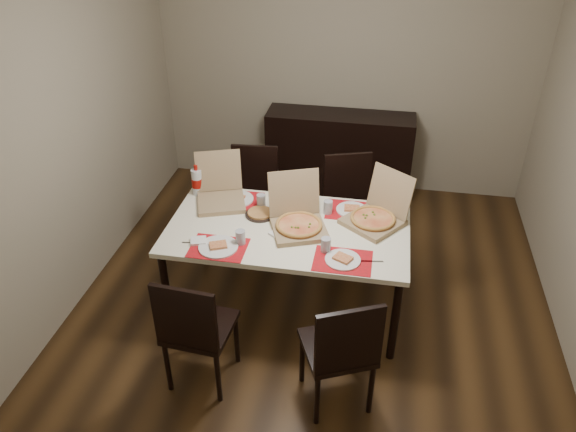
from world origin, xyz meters
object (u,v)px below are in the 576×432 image
object	(u,v)px
sideboard	(339,155)
chair_far_left	(254,193)
dining_table	(288,235)
chair_far_right	(349,202)
dip_bowl	(308,216)
pizza_box_center	(298,222)
chair_near_right	(341,349)
soda_bottle	(197,182)
chair_near_left	(195,328)

from	to	relation	value
sideboard	chair_far_left	world-z (taller)	chair_far_left
sideboard	dining_table	world-z (taller)	sideboard
chair_far_right	dip_bowl	distance (m)	0.77
chair_far_left	pizza_box_center	world-z (taller)	pizza_box_center
chair_near_right	pizza_box_center	world-z (taller)	pizza_box_center
chair_far_right	pizza_box_center	distance (m)	0.95
chair_far_left	dip_bowl	size ratio (longest dim) A/B	9.15
pizza_box_center	dip_bowl	xyz separation A→B (m)	(0.05, 0.16, -0.05)
sideboard	pizza_box_center	xyz separation A→B (m)	(-0.12, -1.89, 0.36)
chair_far_right	soda_bottle	world-z (taller)	soda_bottle
dining_table	chair_far_left	bearing A→B (deg)	119.13
dining_table	dip_bowl	world-z (taller)	dip_bowl
sideboard	chair_far_right	world-z (taller)	chair_far_right
chair_near_right	dip_bowl	world-z (taller)	chair_near_right
soda_bottle	chair_near_left	bearing A→B (deg)	-73.76
chair_far_left	dip_bowl	xyz separation A→B (m)	(0.60, -0.68, 0.25)
dip_bowl	pizza_box_center	bearing A→B (deg)	-107.66
sideboard	dip_bowl	bearing A→B (deg)	-92.35
chair_far_left	dip_bowl	distance (m)	0.94
chair_near_left	soda_bottle	world-z (taller)	soda_bottle
chair_near_left	dining_table	bearing A→B (deg)	64.00
pizza_box_center	chair_near_left	bearing A→B (deg)	-119.66
sideboard	chair_near_left	world-z (taller)	chair_near_left
chair_near_right	soda_bottle	distance (m)	1.88
dining_table	soda_bottle	size ratio (longest dim) A/B	6.78
chair_near_left	dip_bowl	bearing A→B (deg)	62.00
chair_far_right	dip_bowl	size ratio (longest dim) A/B	9.15
dining_table	chair_near_right	bearing A→B (deg)	-61.39
pizza_box_center	chair_far_right	bearing A→B (deg)	69.19
chair_near_left	soda_bottle	size ratio (longest dim) A/B	3.50
chair_near_left	chair_far_right	xyz separation A→B (m)	(0.84, 1.76, 0.00)
chair_near_right	chair_far_left	world-z (taller)	same
dining_table	pizza_box_center	xyz separation A→B (m)	(0.08, 0.00, 0.13)
chair_near_right	chair_far_left	bearing A→B (deg)	118.86
sideboard	chair_near_right	xyz separation A→B (m)	(0.31, -2.82, 0.06)
chair_far_left	soda_bottle	xyz separation A→B (m)	(-0.34, -0.49, 0.35)
chair_near_right	chair_far_right	bearing A→B (deg)	93.61
sideboard	soda_bottle	distance (m)	1.89
chair_near_left	chair_far_right	distance (m)	1.95
sideboard	chair_far_right	bearing A→B (deg)	-79.36
dining_table	sideboard	bearing A→B (deg)	84.02
sideboard	chair_far_left	xyz separation A→B (m)	(-0.67, -1.04, 0.06)
soda_bottle	dip_bowl	bearing A→B (deg)	-11.40
dining_table	chair_far_left	distance (m)	0.98
chair_near_left	chair_far_left	xyz separation A→B (m)	(-0.03, 1.76, 0.00)
chair_near_left	pizza_box_center	xyz separation A→B (m)	(0.52, 0.92, 0.30)
chair_near_right	soda_bottle	xyz separation A→B (m)	(-1.32, 1.28, 0.35)
dining_table	chair_near_left	xyz separation A→B (m)	(-0.45, -0.92, -0.17)
chair_near_right	chair_far_left	xyz separation A→B (m)	(-0.98, 1.77, 0.00)
sideboard	chair_far_left	size ratio (longest dim) A/B	1.61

